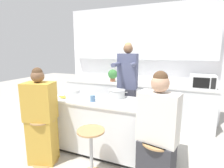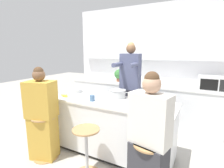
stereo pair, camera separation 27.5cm
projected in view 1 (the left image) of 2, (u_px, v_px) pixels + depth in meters
The scene contains 17 objects.
ground_plane at pixel (110, 152), 2.90m from camera, with size 16.00×16.00×0.00m, color #B2ADA3.
wall_back at pixel (138, 55), 4.24m from camera, with size 3.69×0.22×2.70m.
back_counter at pixel (134, 102), 4.17m from camera, with size 3.42×0.62×0.91m.
kitchen_island at pixel (110, 126), 2.82m from camera, with size 2.04×0.70×0.89m.
bar_stool_leftmost at pixel (44, 140), 2.59m from camera, with size 0.38×0.38×0.67m.
bar_stool_center at pixel (91, 153), 2.25m from camera, with size 0.38×0.38×0.67m.
bar_stool_rightmost at pixel (156, 167), 1.98m from camera, with size 0.38×0.38×0.67m.
person_cooking at pixel (127, 92), 3.26m from camera, with size 0.38×0.59×1.80m.
person_wrapped_blanket at pixel (41, 119), 2.53m from camera, with size 0.48×0.39×1.43m.
person_seated_near at pixel (157, 142), 1.92m from camera, with size 0.46×0.34×1.45m.
cooking_pot at pixel (117, 94), 2.88m from camera, with size 0.35×0.27×0.14m.
fruit_bowl at pixel (152, 106), 2.36m from camera, with size 0.20×0.20×0.06m.
mixing_bowl_steel at pixel (74, 91), 3.21m from camera, with size 0.20×0.20×0.06m.
coffee_cup_near at pixel (93, 98), 2.67m from camera, with size 0.11×0.08×0.10m.
banana_bunch at pixel (63, 97), 2.86m from camera, with size 0.16×0.11×0.05m.
microwave at pixel (203, 82), 3.51m from camera, with size 0.46×0.35×0.27m.
potted_plant at pixel (113, 75), 4.26m from camera, with size 0.24×0.24×0.30m.
Camera 1 is at (1.02, -2.44, 1.65)m, focal length 28.00 mm.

